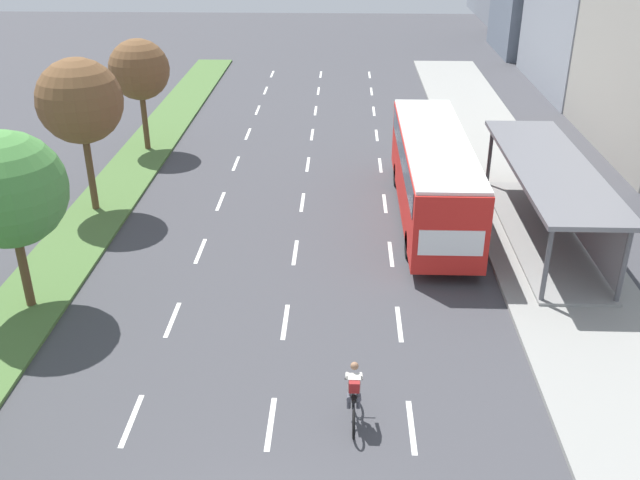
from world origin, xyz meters
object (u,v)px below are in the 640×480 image
at_px(cyclist, 354,396).
at_px(median_tree_third, 80,101).
at_px(bus_shelter, 554,193).
at_px(median_tree_second, 7,190).
at_px(bus, 433,170).
at_px(median_tree_fourth, 139,70).

height_order(cyclist, median_tree_third, median_tree_third).
bearing_deg(cyclist, bus_shelter, 54.77).
xyz_separation_m(bus_shelter, cyclist, (-7.47, -10.58, -1.08)).
bearing_deg(median_tree_second, bus_shelter, 17.42).
bearing_deg(bus_shelter, cyclist, -125.23).
xyz_separation_m(cyclist, median_tree_third, (-10.54, 12.59, 3.81)).
xyz_separation_m(bus, median_tree_second, (-13.39, -7.35, 1.97)).
bearing_deg(bus, cyclist, -104.45).
bearing_deg(bus, median_tree_second, -151.23).
xyz_separation_m(bus, cyclist, (-3.19, -12.39, -1.28)).
bearing_deg(median_tree_fourth, bus, -29.90).
height_order(bus_shelter, median_tree_second, median_tree_second).
distance_m(median_tree_second, median_tree_fourth, 15.11).
height_order(bus_shelter, cyclist, bus_shelter).
xyz_separation_m(cyclist, median_tree_fourth, (-10.30, 20.14, 3.31)).
xyz_separation_m(bus_shelter, median_tree_third, (-18.02, 2.01, 2.74)).
height_order(bus, median_tree_second, median_tree_second).
xyz_separation_m(median_tree_third, median_tree_fourth, (0.25, 7.55, -0.51)).
relative_size(bus_shelter, median_tree_third, 1.74).
height_order(cyclist, median_tree_fourth, median_tree_fourth).
height_order(bus_shelter, bus, bus).
distance_m(bus_shelter, median_tree_second, 18.64).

